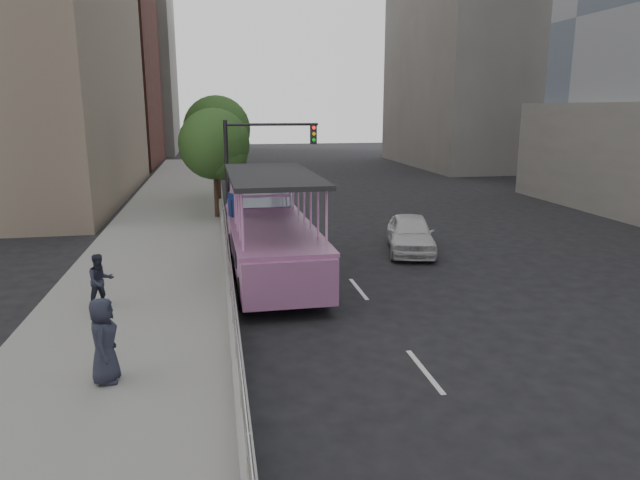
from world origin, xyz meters
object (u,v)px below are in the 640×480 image
(duck_boat, at_px, (268,232))
(street_tree_far, at_px, (219,132))
(car, at_px, (410,233))
(pedestrian_far, at_px, (104,340))
(pedestrian_mid, at_px, (100,281))
(traffic_signal, at_px, (254,159))
(street_tree_near, at_px, (216,147))
(parking_sign, at_px, (233,221))

(duck_boat, bearing_deg, street_tree_far, 95.71)
(street_tree_far, bearing_deg, car, -61.40)
(car, bearing_deg, pedestrian_far, -120.10)
(pedestrian_mid, relative_size, street_tree_far, 0.24)
(traffic_signal, bearing_deg, street_tree_near, 114.98)
(duck_boat, bearing_deg, traffic_signal, 90.95)
(duck_boat, relative_size, car, 2.48)
(car, bearing_deg, parking_sign, -158.04)
(pedestrian_mid, bearing_deg, traffic_signal, 31.81)
(duck_boat, bearing_deg, parking_sign, 162.17)
(pedestrian_mid, bearing_deg, pedestrian_far, -110.16)
(pedestrian_mid, height_order, traffic_signal, traffic_signal)
(parking_sign, relative_size, traffic_signal, 0.52)
(parking_sign, distance_m, street_tree_far, 14.72)
(pedestrian_far, distance_m, traffic_signal, 15.07)
(street_tree_far, bearing_deg, duck_boat, -84.29)
(pedestrian_far, xyz_separation_m, parking_sign, (2.89, 9.27, 0.53))
(pedestrian_far, height_order, street_tree_near, street_tree_near)
(pedestrian_mid, distance_m, parking_sign, 6.02)
(pedestrian_mid, relative_size, street_tree_near, 0.27)
(duck_boat, bearing_deg, car, 13.02)
(car, bearing_deg, street_tree_near, 149.47)
(car, distance_m, street_tree_near, 11.11)
(parking_sign, relative_size, street_tree_near, 0.48)
(car, relative_size, pedestrian_far, 2.49)
(duck_boat, bearing_deg, pedestrian_far, -114.97)
(duck_boat, distance_m, street_tree_far, 15.25)
(pedestrian_far, bearing_deg, traffic_signal, -15.31)
(car, relative_size, traffic_signal, 0.85)
(car, xyz_separation_m, pedestrian_far, (-10.02, -10.23, 0.43))
(car, height_order, pedestrian_far, pedestrian_far)
(duck_boat, height_order, pedestrian_mid, duck_boat)
(car, xyz_separation_m, pedestrian_mid, (-10.92, -5.60, 0.31))
(car, distance_m, street_tree_far, 15.81)
(pedestrian_mid, height_order, pedestrian_far, pedestrian_far)
(duck_boat, relative_size, pedestrian_far, 6.19)
(street_tree_near, bearing_deg, parking_sign, -87.01)
(parking_sign, bearing_deg, duck_boat, -17.83)
(street_tree_near, bearing_deg, traffic_signal, -65.02)
(car, height_order, traffic_signal, traffic_signal)
(duck_boat, bearing_deg, street_tree_near, 100.75)
(traffic_signal, xyz_separation_m, street_tree_far, (-1.40, 9.43, 0.81))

